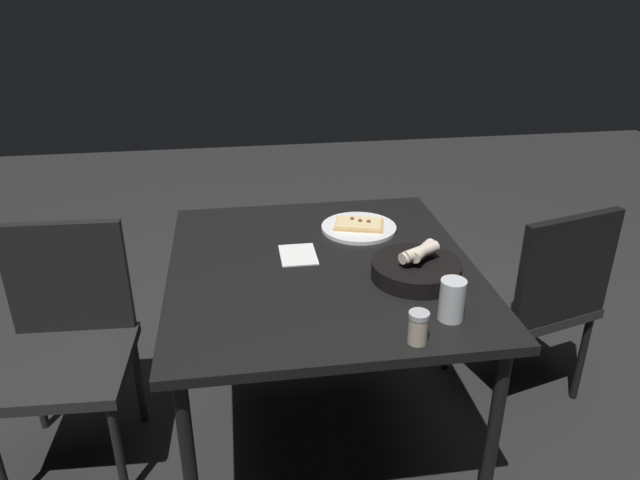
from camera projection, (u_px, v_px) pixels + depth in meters
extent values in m
plane|color=#272727|center=(321.00, 441.00, 2.27)|extent=(8.00, 8.00, 0.00)
cube|color=black|center=(321.00, 268.00, 1.96)|extent=(1.07, 0.98, 0.03)
cylinder|color=black|center=(202.00, 303.00, 2.49)|extent=(0.04, 0.04, 0.73)
cylinder|color=black|center=(403.00, 288.00, 2.60)|extent=(0.04, 0.04, 0.73)
cylinder|color=black|center=(491.00, 448.00, 1.75)|extent=(0.04, 0.04, 0.73)
cylinder|color=white|center=(359.00, 228.00, 2.19)|extent=(0.27, 0.27, 0.01)
cube|color=tan|center=(359.00, 225.00, 2.19)|extent=(0.16, 0.20, 0.01)
cube|color=beige|center=(359.00, 223.00, 2.19)|extent=(0.15, 0.18, 0.01)
sphere|color=brown|center=(352.00, 219.00, 2.21)|extent=(0.02, 0.02, 0.02)
sphere|color=brown|center=(369.00, 222.00, 2.19)|extent=(0.02, 0.02, 0.02)
sphere|color=brown|center=(360.00, 221.00, 2.19)|extent=(0.02, 0.02, 0.02)
cylinder|color=black|center=(416.00, 270.00, 1.85)|extent=(0.28, 0.28, 0.05)
cylinder|color=beige|center=(423.00, 251.00, 1.83)|extent=(0.11, 0.10, 0.04)
cylinder|color=beige|center=(421.00, 252.00, 1.82)|extent=(0.09, 0.13, 0.04)
cylinder|color=beige|center=(418.00, 253.00, 1.83)|extent=(0.10, 0.14, 0.04)
cylinder|color=#A82214|center=(416.00, 282.00, 1.80)|extent=(0.06, 0.06, 0.03)
cylinder|color=silver|center=(452.00, 300.00, 1.63)|extent=(0.07, 0.07, 0.12)
cylinder|color=orange|center=(452.00, 304.00, 1.64)|extent=(0.06, 0.06, 0.08)
cylinder|color=#BFB299|center=(418.00, 330.00, 1.54)|extent=(0.05, 0.05, 0.07)
cylinder|color=maroon|center=(417.00, 335.00, 1.55)|extent=(0.04, 0.04, 0.04)
cylinder|color=#B7B7BC|center=(419.00, 315.00, 1.52)|extent=(0.05, 0.05, 0.01)
cube|color=white|center=(298.00, 255.00, 2.01)|extent=(0.16, 0.12, 0.00)
cube|color=black|center=(63.00, 366.00, 2.01)|extent=(0.46, 0.46, 0.04)
cube|color=black|center=(67.00, 278.00, 2.10)|extent=(0.06, 0.42, 0.42)
cylinder|color=black|center=(119.00, 453.00, 1.95)|extent=(0.03, 0.03, 0.40)
cylinder|color=black|center=(36.00, 386.00, 2.26)|extent=(0.03, 0.03, 0.40)
cylinder|color=black|center=(139.00, 379.00, 2.30)|extent=(0.03, 0.03, 0.40)
cube|color=#252525|center=(520.00, 299.00, 2.41)|extent=(0.54, 0.54, 0.04)
cube|color=black|center=(567.00, 270.00, 2.15)|extent=(0.14, 0.41, 0.42)
cylinder|color=black|center=(518.00, 312.00, 2.73)|extent=(0.03, 0.03, 0.40)
cylinder|color=black|center=(448.00, 331.00, 2.59)|extent=(0.03, 0.03, 0.40)
cylinder|color=black|center=(581.00, 358.00, 2.42)|extent=(0.03, 0.03, 0.40)
cylinder|color=black|center=(506.00, 382.00, 2.28)|extent=(0.03, 0.03, 0.40)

